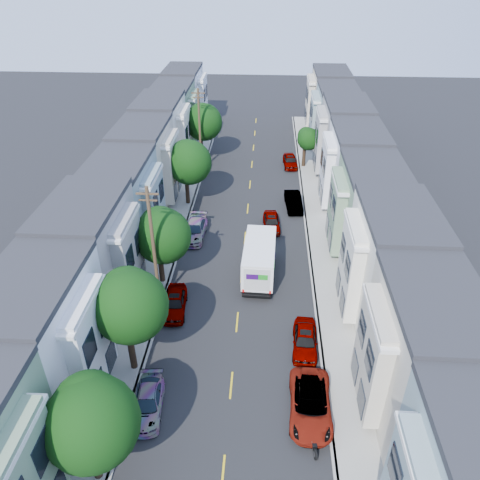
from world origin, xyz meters
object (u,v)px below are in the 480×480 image
object	(u,v)px
utility_pole_far	(200,130)
fedex_truck	(259,258)
tree_d	(188,163)
parked_right_d	(290,161)
tree_b	(129,307)
parked_left_b	(148,403)
tree_a	(90,423)
parked_right_a	(310,404)
lead_sedan	(271,222)
parked_left_d	(195,230)
utility_pole_near	(154,248)
motorcycle	(313,441)
tree_c	(161,236)
parked_right_c	(294,202)
tree_e	(203,122)
tree_far_r	(308,140)
parked_right_b	(305,340)
parked_left_c	(175,303)

from	to	relation	value
utility_pole_far	fedex_truck	world-z (taller)	utility_pole_far
tree_d	parked_right_d	size ratio (longest dim) A/B	1.64
tree_b	parked_left_b	distance (m)	5.92
tree_d	fedex_truck	world-z (taller)	tree_d
tree_a	parked_right_a	xyz separation A→B (m)	(11.20, 4.76, -3.78)
lead_sedan	parked_left_d	bearing A→B (deg)	-168.44
utility_pole_near	motorcycle	bearing A→B (deg)	-46.99
tree_c	parked_left_d	world-z (taller)	tree_c
tree_a	parked_right_c	distance (m)	33.20
parked_right_a	parked_right_d	xyz separation A→B (m)	(0.00, 37.57, -0.04)
lead_sedan	parked_right_c	size ratio (longest dim) A/B	0.94
tree_a	tree_e	distance (m)	43.53
tree_far_r	utility_pole_near	bearing A→B (deg)	-115.44
tree_e	fedex_truck	distance (m)	26.39
utility_pole_far	parked_left_b	distance (m)	36.47
parked_left_b	parked_left_d	bearing A→B (deg)	84.98
utility_pole_far	lead_sedan	world-z (taller)	utility_pole_far
utility_pole_near	parked_right_a	size ratio (longest dim) A/B	1.85
parked_right_d	fedex_truck	bearing A→B (deg)	-101.96
fedex_truck	parked_right_b	distance (m)	9.08
utility_pole_near	parked_left_d	world-z (taller)	utility_pole_near
fedex_truck	parked_left_d	world-z (taller)	fedex_truck
tree_e	parked_left_c	distance (m)	30.25
parked_right_c	tree_b	bearing A→B (deg)	-120.57
parked_right_c	tree_e	bearing A→B (deg)	126.90
tree_e	motorcycle	world-z (taller)	tree_e
fedex_truck	parked_right_d	distance (m)	24.06
tree_b	tree_far_r	bearing A→B (deg)	69.15
fedex_truck	parked_right_a	size ratio (longest dim) A/B	1.24
tree_a	fedex_truck	bearing A→B (deg)	67.20
parked_right_a	parked_left_d	bearing A→B (deg)	118.20
tree_c	parked_right_b	bearing A→B (deg)	-32.01
parked_left_d	fedex_truck	bearing A→B (deg)	-40.97
motorcycle	lead_sedan	bearing A→B (deg)	87.90
parked_right_a	motorcycle	distance (m)	2.26
tree_d	utility_pole_far	distance (m)	9.23
parked_left_b	parked_left_c	size ratio (longest dim) A/B	0.93
tree_c	fedex_truck	xyz separation A→B (m)	(7.79, 1.34, -2.75)
parked_left_c	parked_right_d	xyz separation A→B (m)	(9.80, 28.70, -0.02)
parked_left_c	tree_c	bearing A→B (deg)	107.37
tree_a	parked_right_a	bearing A→B (deg)	23.03
tree_c	parked_left_b	distance (m)	13.46
tree_a	tree_d	size ratio (longest dim) A/B	0.96
parked_right_b	parked_right_c	bearing A→B (deg)	93.07
parked_left_b	parked_left_c	xyz separation A→B (m)	(0.00, 9.24, 0.11)
tree_b	motorcycle	world-z (taller)	tree_b
utility_pole_near	tree_a	bearing A→B (deg)	-90.01
tree_d	parked_right_a	size ratio (longest dim) A/B	1.34
tree_d	parked_right_b	bearing A→B (deg)	-62.07
tree_far_r	fedex_truck	xyz separation A→B (m)	(-5.40, -23.75, -1.84)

